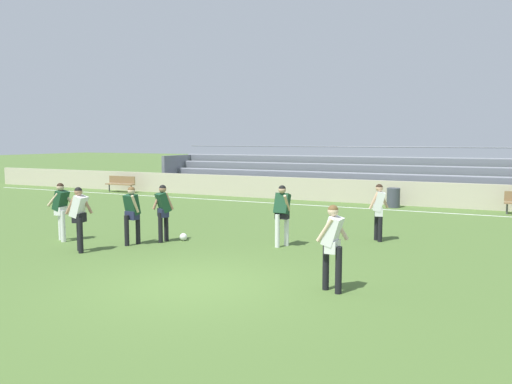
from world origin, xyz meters
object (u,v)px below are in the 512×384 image
at_px(player_white_trailing_run, 79,213).
at_px(player_white_pressing_high, 333,240).
at_px(player_dark_challenging, 61,206).
at_px(player_white_on_ball, 379,207).
at_px(trash_bin, 393,198).
at_px(bleacher_stand, 360,176).
at_px(soccer_ball, 183,237).
at_px(player_dark_overlapping, 282,210).
at_px(player_dark_dropping_back, 132,210).
at_px(bench_centre_sideline, 121,182).
at_px(player_dark_wide_left, 163,208).

bearing_deg(player_white_trailing_run, player_white_pressing_high, -4.48).
bearing_deg(player_white_pressing_high, player_dark_challenging, 170.53).
xyz_separation_m(player_white_on_ball, player_white_pressing_high, (0.26, -5.39, 0.02)).
distance_m(trash_bin, player_white_trailing_run, 13.82).
relative_size(bleacher_stand, player_white_pressing_high, 13.23).
height_order(player_white_pressing_high, soccer_ball, player_white_pressing_high).
distance_m(player_dark_overlapping, soccer_ball, 3.10).
bearing_deg(player_dark_overlapping, player_white_on_ball, 40.69).
bearing_deg(trash_bin, player_white_pressing_high, -84.55).
relative_size(player_white_pressing_high, soccer_ball, 7.74).
bearing_deg(player_dark_challenging, bleacher_stand, 71.56).
xyz_separation_m(trash_bin, player_white_trailing_run, (-5.77, -12.55, 0.60)).
bearing_deg(player_dark_dropping_back, player_dark_challenging, -168.68).
distance_m(player_white_trailing_run, player_dark_challenging, 1.80).
xyz_separation_m(bench_centre_sideline, trash_bin, (15.03, 0.01, -0.12)).
relative_size(player_white_on_ball, player_white_trailing_run, 0.97).
distance_m(bleacher_stand, player_white_on_ball, 11.59).
bearing_deg(player_dark_wide_left, trash_bin, 66.37).
distance_m(bench_centre_sideline, player_dark_challenging, 13.97).
distance_m(trash_bin, soccer_ball, 10.94).
relative_size(bleacher_stand, soccer_ball, 102.34).
xyz_separation_m(player_dark_wide_left, player_dark_challenging, (-2.75, -1.17, 0.03)).
distance_m(trash_bin, player_dark_challenging, 13.79).
distance_m(player_dark_dropping_back, player_white_on_ball, 7.05).
bearing_deg(player_white_pressing_high, player_white_on_ball, 92.74).
bearing_deg(player_white_on_ball, bleacher_stand, 106.58).
height_order(player_dark_dropping_back, soccer_ball, player_dark_dropping_back).
bearing_deg(player_dark_wide_left, bench_centre_sideline, 134.88).
bearing_deg(player_white_pressing_high, bench_centre_sideline, 141.21).
bearing_deg(bleacher_stand, player_white_on_ball, -73.42).
relative_size(player_dark_wide_left, soccer_ball, 7.52).
xyz_separation_m(player_dark_overlapping, player_white_trailing_run, (-4.53, -2.91, 0.01)).
bearing_deg(soccer_ball, bleacher_stand, 82.22).
height_order(bench_centre_sideline, player_white_on_ball, player_white_on_ball).
bearing_deg(player_white_pressing_high, player_dark_overlapping, 125.73).
bearing_deg(bleacher_stand, bench_centre_sideline, -165.00).
bearing_deg(player_dark_wide_left, player_dark_overlapping, 14.45).
bearing_deg(player_dark_overlapping, player_dark_wide_left, -165.55).
height_order(trash_bin, player_dark_dropping_back, player_dark_dropping_back).
xyz_separation_m(trash_bin, player_dark_challenging, (-7.34, -11.66, 0.59)).
xyz_separation_m(player_dark_dropping_back, player_white_pressing_high, (6.37, -1.88, 0.04)).
height_order(player_white_on_ball, player_white_trailing_run, player_white_trailing_run).
bearing_deg(player_white_pressing_high, trash_bin, 95.45).
distance_m(player_white_on_ball, player_dark_challenging, 9.22).
bearing_deg(player_white_pressing_high, player_dark_dropping_back, 163.60).
height_order(bench_centre_sideline, player_dark_overlapping, player_dark_overlapping).
xyz_separation_m(player_dark_dropping_back, player_dark_wide_left, (0.53, 0.73, 0.01)).
bearing_deg(player_dark_overlapping, bench_centre_sideline, 145.10).
bearing_deg(bench_centre_sideline, player_white_trailing_run, -53.55).
bearing_deg(player_dark_challenging, player_white_on_ball, 25.39).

